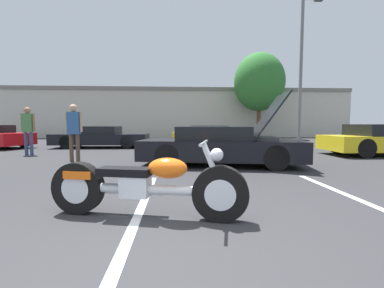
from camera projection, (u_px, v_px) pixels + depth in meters
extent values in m
plane|color=#2D2D30|center=(143.00, 267.00, 2.13)|extent=(80.00, 80.00, 0.00)
cube|color=white|center=(132.00, 229.00, 2.90)|extent=(0.12, 5.55, 0.01)
cube|color=beige|center=(174.00, 113.00, 24.23)|extent=(32.00, 4.00, 4.40)
cube|color=slate|center=(173.00, 92.00, 24.07)|extent=(32.00, 4.20, 0.30)
cylinder|color=slate|center=(301.00, 72.00, 14.48)|extent=(0.18, 0.18, 8.26)
cylinder|color=brown|center=(258.00, 121.00, 21.23)|extent=(0.32, 0.32, 2.87)
ellipsoid|color=#2D702D|center=(259.00, 82.00, 20.98)|extent=(4.10, 4.10, 4.72)
cylinder|color=black|center=(220.00, 194.00, 3.12)|extent=(0.70, 0.30, 0.69)
cylinder|color=black|center=(78.00, 188.00, 3.40)|extent=(0.70, 0.30, 0.69)
cylinder|color=silver|center=(220.00, 194.00, 3.12)|extent=(0.40, 0.25, 0.38)
cylinder|color=silver|center=(78.00, 188.00, 3.40)|extent=(0.40, 0.25, 0.38)
cylinder|color=silver|center=(146.00, 189.00, 3.26)|extent=(1.59, 0.45, 0.12)
cube|color=silver|center=(136.00, 186.00, 3.28)|extent=(0.40, 0.31, 0.28)
ellipsoid|color=orange|center=(168.00, 168.00, 3.20)|extent=(0.55, 0.38, 0.26)
cube|color=black|center=(125.00, 172.00, 3.28)|extent=(0.72, 0.40, 0.10)
cube|color=orange|center=(81.00, 174.00, 3.38)|extent=(0.42, 0.29, 0.10)
cylinder|color=silver|center=(213.00, 167.00, 3.11)|extent=(0.32, 0.13, 0.63)
cylinder|color=silver|center=(204.00, 143.00, 3.10)|extent=(0.18, 0.69, 0.04)
sphere|color=silver|center=(217.00, 155.00, 3.09)|extent=(0.16, 0.16, 0.16)
cylinder|color=silver|center=(119.00, 190.00, 3.44)|extent=(1.21, 0.34, 0.09)
cube|color=black|center=(220.00, 149.00, 7.50)|extent=(4.81, 2.65, 0.55)
cube|color=black|center=(214.00, 133.00, 7.48)|extent=(2.31, 2.02, 0.38)
cylinder|color=black|center=(276.00, 158.00, 6.52)|extent=(0.69, 0.33, 0.66)
cylinder|color=black|center=(265.00, 151.00, 8.17)|extent=(0.69, 0.33, 0.66)
cylinder|color=black|center=(167.00, 156.00, 6.85)|extent=(0.69, 0.33, 0.66)
cylinder|color=black|center=(178.00, 150.00, 8.49)|extent=(0.69, 0.33, 0.66)
cube|color=black|center=(267.00, 117.00, 7.28)|extent=(1.23, 1.87, 1.33)
cube|color=#4C4C51|center=(264.00, 141.00, 7.34)|extent=(0.77, 1.12, 0.28)
cube|color=black|center=(381.00, 130.00, 9.77)|extent=(2.03, 1.73, 0.43)
cylinder|color=black|center=(365.00, 148.00, 8.94)|extent=(0.70, 0.23, 0.69)
cylinder|color=black|center=(337.00, 145.00, 10.59)|extent=(0.70, 0.23, 0.69)
cube|color=yellow|center=(213.00, 137.00, 14.47)|extent=(4.63, 2.50, 0.55)
cube|color=black|center=(210.00, 129.00, 14.44)|extent=(2.21, 1.97, 0.36)
cylinder|color=black|center=(239.00, 140.00, 13.53)|extent=(0.73, 0.32, 0.71)
cylinder|color=black|center=(236.00, 138.00, 15.20)|extent=(0.73, 0.32, 0.71)
cylinder|color=black|center=(187.00, 140.00, 13.75)|extent=(0.73, 0.32, 0.71)
cylinder|color=black|center=(190.00, 138.00, 15.42)|extent=(0.73, 0.32, 0.71)
cube|color=black|center=(102.00, 139.00, 13.11)|extent=(4.71, 1.86, 0.53)
cube|color=black|center=(98.00, 130.00, 13.07)|extent=(2.14, 1.62, 0.38)
cylinder|color=black|center=(127.00, 142.00, 12.41)|extent=(0.64, 0.24, 0.63)
cylinder|color=black|center=(133.00, 140.00, 13.92)|extent=(0.64, 0.24, 0.63)
cylinder|color=black|center=(66.00, 142.00, 12.32)|extent=(0.64, 0.24, 0.63)
cylinder|color=black|center=(79.00, 140.00, 13.83)|extent=(0.64, 0.24, 0.63)
cylinder|color=black|center=(24.00, 141.00, 13.13)|extent=(0.69, 0.44, 0.65)
cylinder|color=#38476B|center=(26.00, 143.00, 9.93)|extent=(0.12, 0.12, 0.89)
cylinder|color=#38476B|center=(31.00, 143.00, 9.94)|extent=(0.12, 0.12, 0.89)
cube|color=#4C7F47|center=(28.00, 123.00, 9.87)|extent=(0.36, 0.20, 0.71)
cylinder|color=#9E704C|center=(22.00, 122.00, 9.86)|extent=(0.08, 0.08, 0.63)
cylinder|color=#9E704C|center=(34.00, 122.00, 9.88)|extent=(0.08, 0.08, 0.63)
sphere|color=#9E704C|center=(27.00, 110.00, 9.84)|extent=(0.24, 0.24, 0.24)
cylinder|color=brown|center=(71.00, 148.00, 8.08)|extent=(0.12, 0.12, 0.88)
cylinder|color=brown|center=(78.00, 148.00, 8.09)|extent=(0.12, 0.12, 0.88)
cube|color=#335B93|center=(74.00, 123.00, 8.03)|extent=(0.36, 0.20, 0.69)
cylinder|color=tan|center=(66.00, 122.00, 8.01)|extent=(0.08, 0.08, 0.62)
cylinder|color=tan|center=(81.00, 122.00, 8.04)|extent=(0.08, 0.08, 0.62)
sphere|color=tan|center=(73.00, 108.00, 7.99)|extent=(0.24, 0.24, 0.24)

